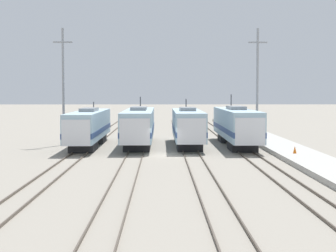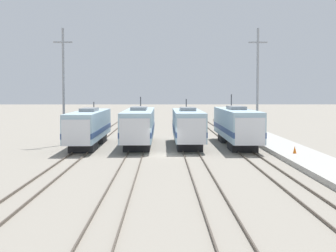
{
  "view_description": "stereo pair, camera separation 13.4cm",
  "coord_description": "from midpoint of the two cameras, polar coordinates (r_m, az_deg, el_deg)",
  "views": [
    {
      "loc": [
        -0.22,
        -50.85,
        5.82
      ],
      "look_at": [
        0.46,
        3.16,
        2.48
      ],
      "focal_mm": 60.0,
      "sensor_mm": 36.0,
      "label": 1
    },
    {
      "loc": [
        -0.08,
        -50.85,
        5.82
      ],
      "look_at": [
        0.46,
        3.16,
        2.48
      ],
      "focal_mm": 60.0,
      "sensor_mm": 36.0,
      "label": 2
    }
  ],
  "objects": [
    {
      "name": "rail_pair_far_right",
      "position": [
        51.79,
        8.13,
        -2.87
      ],
      "size": [
        1.5,
        120.0,
        0.15
      ],
      "color": "#4C4238",
      "rests_on": "ground_plane"
    },
    {
      "name": "locomotive_center_right",
      "position": [
        59.1,
        1.95,
        -0.04
      ],
      "size": [
        2.95,
        16.7,
        4.97
      ],
      "color": "#232326",
      "rests_on": "ground_plane"
    },
    {
      "name": "catenary_tower_left",
      "position": [
        61.59,
        -10.66,
        4.19
      ],
      "size": [
        2.04,
        0.26,
        12.6
      ],
      "color": "gray",
      "rests_on": "ground_plane"
    },
    {
      "name": "locomotive_far_right",
      "position": [
        59.89,
        6.91,
        0.04
      ],
      "size": [
        3.0,
        19.38,
        5.48
      ],
      "color": "#232326",
      "rests_on": "ground_plane"
    },
    {
      "name": "rail_pair_center_right",
      "position": [
        51.25,
        2.37,
        -2.9
      ],
      "size": [
        1.51,
        120.0,
        0.15
      ],
      "color": "#4C4238",
      "rests_on": "ground_plane"
    },
    {
      "name": "rail_pair_far_left",
      "position": [
        51.74,
        -9.22,
        -2.88
      ],
      "size": [
        1.5,
        120.0,
        0.15
      ],
      "color": "#4C4238",
      "rests_on": "ground_plane"
    },
    {
      "name": "rail_pair_center_left",
      "position": [
        51.23,
        -3.45,
        -2.91
      ],
      "size": [
        1.51,
        120.0,
        0.15
      ],
      "color": "#4C4238",
      "rests_on": "ground_plane"
    },
    {
      "name": "ground_plane",
      "position": [
        51.18,
        -0.54,
        -2.99
      ],
      "size": [
        400.0,
        400.0,
        0.0
      ],
      "primitive_type": "plane",
      "color": "gray"
    },
    {
      "name": "locomotive_far_left",
      "position": [
        59.07,
        -8.15,
        -0.1
      ],
      "size": [
        2.82,
        18.54,
        4.65
      ],
      "color": "#232326",
      "rests_on": "ground_plane"
    },
    {
      "name": "locomotive_center_left",
      "position": [
        59.94,
        -3.05,
        0.02
      ],
      "size": [
        3.05,
        19.88,
        5.2
      ],
      "color": "#232326",
      "rests_on": "ground_plane"
    },
    {
      "name": "traffic_cone",
      "position": [
        50.1,
        12.68,
        -2.36
      ],
      "size": [
        0.31,
        0.31,
        0.65
      ],
      "color": "orange",
      "rests_on": "platform"
    },
    {
      "name": "catenary_tower_right",
      "position": [
        61.55,
        9.0,
        4.2
      ],
      "size": [
        2.04,
        0.26,
        12.6
      ],
      "color": "gray",
      "rests_on": "ground_plane"
    },
    {
      "name": "platform",
      "position": [
        52.58,
        12.65,
        -2.67
      ],
      "size": [
        4.0,
        120.0,
        0.42
      ],
      "color": "#A8A59E",
      "rests_on": "ground_plane"
    }
  ]
}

